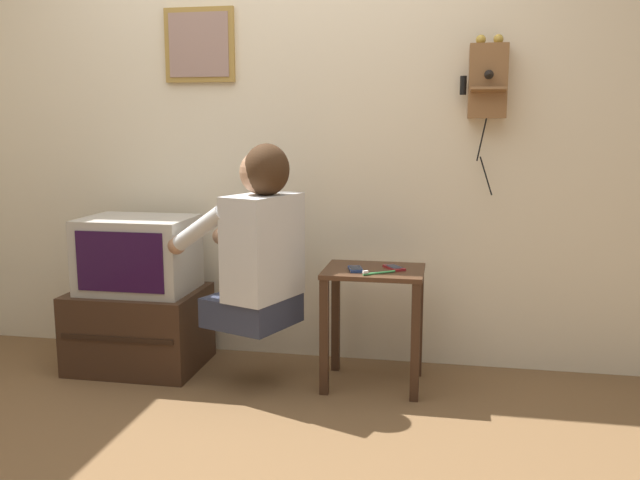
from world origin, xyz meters
TOP-DOWN VIEW (x-y plane):
  - ground_plane at (0.00, 0.00)m, footprint 14.00×14.00m
  - wall_back at (0.00, 1.02)m, footprint 6.80×0.05m
  - side_table at (0.53, 0.64)m, footprint 0.47×0.38m
  - person at (-0.00, 0.50)m, footprint 0.64×0.55m
  - tv_stand at (-0.70, 0.66)m, footprint 0.65×0.51m
  - television at (-0.68, 0.66)m, footprint 0.55×0.41m
  - wall_phone_antique at (1.04, 0.93)m, footprint 0.22×0.19m
  - framed_picture at (-0.44, 0.98)m, footprint 0.38×0.03m
  - cell_phone_held at (0.45, 0.59)m, footprint 0.09×0.14m
  - cell_phone_spare at (0.63, 0.65)m, footprint 0.12×0.14m
  - toothbrush at (0.56, 0.52)m, footprint 0.14×0.11m

SIDE VIEW (x-z plane):
  - ground_plane at x=0.00m, z-range 0.00..0.00m
  - tv_stand at x=-0.70m, z-range 0.00..0.41m
  - side_table at x=0.53m, z-range 0.14..0.72m
  - cell_phone_held at x=0.45m, z-range 0.58..0.59m
  - cell_phone_spare at x=0.63m, z-range 0.58..0.59m
  - toothbrush at x=0.56m, z-range 0.57..0.60m
  - television at x=-0.68m, z-range 0.41..0.79m
  - person at x=0.00m, z-range 0.28..1.14m
  - wall_back at x=0.00m, z-range 0.00..2.55m
  - wall_phone_antique at x=1.04m, z-range 1.08..1.85m
  - framed_picture at x=-0.44m, z-range 1.48..1.86m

